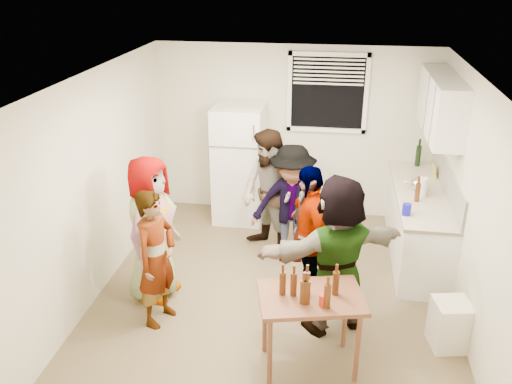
% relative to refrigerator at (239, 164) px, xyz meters
% --- Properties ---
extents(room, '(4.00, 4.50, 2.50)m').
position_rel_refrigerator_xyz_m(room, '(0.75, -1.88, -0.85)').
color(room, beige).
rests_on(room, ground).
extents(window, '(1.12, 0.10, 1.06)m').
position_rel_refrigerator_xyz_m(window, '(1.20, 0.33, 1.00)').
color(window, white).
rests_on(window, room).
extents(refrigerator, '(0.70, 0.70, 1.70)m').
position_rel_refrigerator_xyz_m(refrigerator, '(0.00, 0.00, 0.00)').
color(refrigerator, white).
rests_on(refrigerator, ground).
extents(counter_lower, '(0.60, 2.20, 0.86)m').
position_rel_refrigerator_xyz_m(counter_lower, '(2.45, -0.73, -0.42)').
color(counter_lower, white).
rests_on(counter_lower, ground).
extents(countertop, '(0.64, 2.22, 0.04)m').
position_rel_refrigerator_xyz_m(countertop, '(2.45, -0.73, 0.03)').
color(countertop, beige).
rests_on(countertop, counter_lower).
extents(backsplash, '(0.03, 2.20, 0.36)m').
position_rel_refrigerator_xyz_m(backsplash, '(2.74, -0.73, 0.23)').
color(backsplash, beige).
rests_on(backsplash, countertop).
extents(upper_cabinets, '(0.34, 1.60, 0.70)m').
position_rel_refrigerator_xyz_m(upper_cabinets, '(2.58, -0.53, 1.10)').
color(upper_cabinets, white).
rests_on(upper_cabinets, room).
extents(kettle, '(0.26, 0.23, 0.20)m').
position_rel_refrigerator_xyz_m(kettle, '(2.40, -0.71, 0.05)').
color(kettle, silver).
rests_on(kettle, countertop).
extents(paper_towel, '(0.11, 0.11, 0.23)m').
position_rel_refrigerator_xyz_m(paper_towel, '(2.43, -0.88, 0.05)').
color(paper_towel, white).
rests_on(paper_towel, countertop).
extents(wine_bottle, '(0.07, 0.07, 0.29)m').
position_rel_refrigerator_xyz_m(wine_bottle, '(2.50, 0.18, 0.05)').
color(wine_bottle, black).
rests_on(wine_bottle, countertop).
extents(beer_bottle_counter, '(0.06, 0.06, 0.23)m').
position_rel_refrigerator_xyz_m(beer_bottle_counter, '(2.35, -1.06, 0.05)').
color(beer_bottle_counter, '#47230C').
rests_on(beer_bottle_counter, countertop).
extents(blue_cup, '(0.10, 0.10, 0.13)m').
position_rel_refrigerator_xyz_m(blue_cup, '(2.19, -1.46, 0.05)').
color(blue_cup, '#1112B0').
rests_on(blue_cup, countertop).
extents(picture_frame, '(0.02, 0.19, 0.16)m').
position_rel_refrigerator_xyz_m(picture_frame, '(2.67, -0.20, 0.13)').
color(picture_frame, gold).
rests_on(picture_frame, countertop).
extents(trash_bin, '(0.40, 0.40, 0.50)m').
position_rel_refrigerator_xyz_m(trash_bin, '(2.58, -2.56, -0.60)').
color(trash_bin, white).
rests_on(trash_bin, ground).
extents(serving_table, '(1.05, 0.82, 0.79)m').
position_rel_refrigerator_xyz_m(serving_table, '(1.22, -3.06, -0.85)').
color(serving_table, brown).
rests_on(serving_table, ground).
extents(beer_bottle_table, '(0.06, 0.06, 0.21)m').
position_rel_refrigerator_xyz_m(beer_bottle_table, '(1.17, -3.02, -0.06)').
color(beer_bottle_table, '#47230C').
rests_on(beer_bottle_table, serving_table).
extents(red_cup, '(0.08, 0.08, 0.11)m').
position_rel_refrigerator_xyz_m(red_cup, '(1.33, -3.19, -0.06)').
color(red_cup, red).
rests_on(red_cup, serving_table).
extents(guest_grey, '(1.81, 1.14, 0.53)m').
position_rel_refrigerator_xyz_m(guest_grey, '(-0.60, -2.12, -0.85)').
color(guest_grey, gray).
rests_on(guest_grey, ground).
extents(guest_stripe, '(1.59, 0.99, 0.36)m').
position_rel_refrigerator_xyz_m(guest_stripe, '(-0.39, -2.58, -0.85)').
color(guest_stripe, '#141933').
rests_on(guest_stripe, ground).
extents(guest_back_left, '(1.72, 1.75, 0.63)m').
position_rel_refrigerator_xyz_m(guest_back_left, '(0.56, -0.94, -0.85)').
color(guest_back_left, brown).
rests_on(guest_back_left, ground).
extents(guest_back_right, '(1.11, 1.61, 0.57)m').
position_rel_refrigerator_xyz_m(guest_back_right, '(0.86, -1.11, -0.85)').
color(guest_back_right, '#414146').
rests_on(guest_back_right, ground).
extents(guest_black, '(1.85, 1.51, 0.39)m').
position_rel_refrigerator_xyz_m(guest_black, '(1.12, -1.93, -0.85)').
color(guest_black, black).
rests_on(guest_black, ground).
extents(guest_orange, '(2.17, 2.23, 0.50)m').
position_rel_refrigerator_xyz_m(guest_orange, '(1.44, -2.41, -0.85)').
color(guest_orange, '#C96747').
rests_on(guest_orange, ground).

